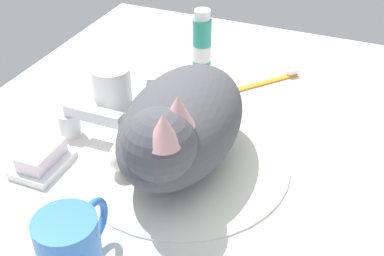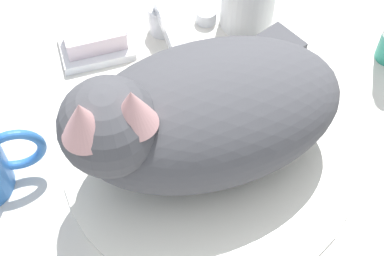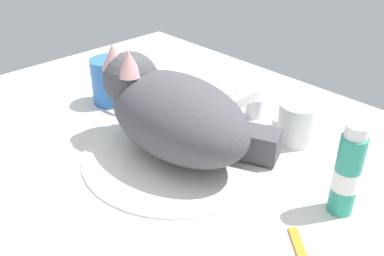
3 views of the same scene
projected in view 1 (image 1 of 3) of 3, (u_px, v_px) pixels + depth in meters
ground_plane at (183, 171)px, 78.58cm from camera, size 110.00×82.50×3.00cm
sink_basin at (183, 162)px, 77.50cm from camera, size 32.48×32.48×0.78cm
faucet at (77, 122)px, 81.99cm from camera, size 14.76×11.72×6.10cm
cat at (178, 126)px, 72.21cm from camera, size 29.49×20.40×16.63cm
coffee_mug at (71, 249)px, 57.50cm from camera, size 11.65×7.29×9.49cm
rinse_cup at (112, 86)px, 89.78cm from camera, size 6.97×6.97×7.35cm
soap_dish at (44, 164)px, 76.57cm from camera, size 9.00×6.40×1.20cm
soap_bar at (42, 155)px, 75.52cm from camera, size 7.50×4.32×2.49cm
toothpaste_bottle at (202, 47)px, 96.17cm from camera, size 3.64×3.64×13.94cm
toothbrush at (272, 79)px, 98.15cm from camera, size 11.26×9.88×1.60cm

